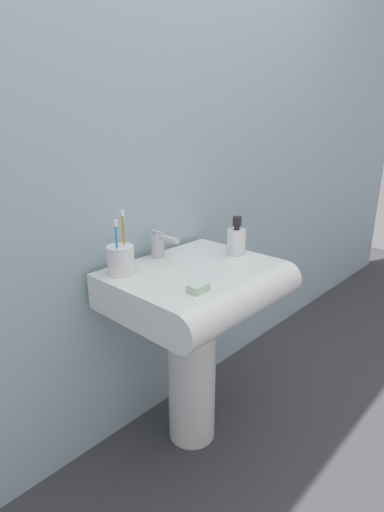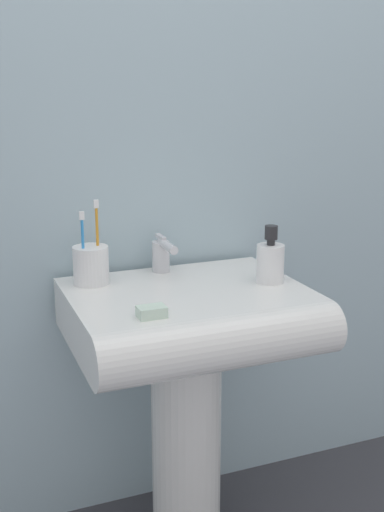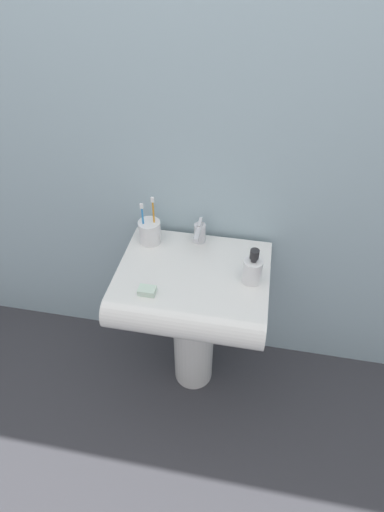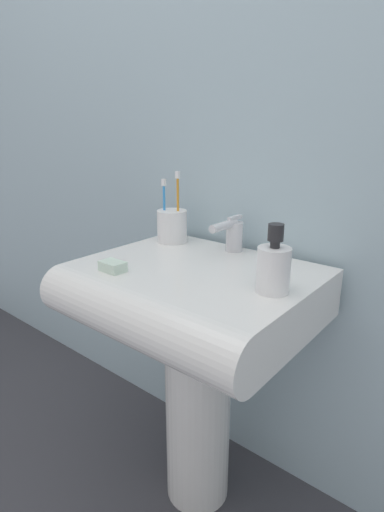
{
  "view_description": "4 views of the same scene",
  "coord_description": "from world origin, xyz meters",
  "views": [
    {
      "loc": [
        -0.94,
        -0.87,
        1.18
      ],
      "look_at": [
        -0.01,
        -0.01,
        0.75
      ],
      "focal_mm": 28.0,
      "sensor_mm": 36.0,
      "label": 1
    },
    {
      "loc": [
        -0.53,
        -1.38,
        1.19
      ],
      "look_at": [
        0.01,
        -0.03,
        0.8
      ],
      "focal_mm": 45.0,
      "sensor_mm": 36.0,
      "label": 2
    },
    {
      "loc": [
        0.19,
        -1.07,
        1.73
      ],
      "look_at": [
        -0.0,
        -0.02,
        0.78
      ],
      "focal_mm": 28.0,
      "sensor_mm": 36.0,
      "label": 3
    },
    {
      "loc": [
        0.57,
        -0.73,
        1.03
      ],
      "look_at": [
        -0.03,
        0.01,
        0.73
      ],
      "focal_mm": 28.0,
      "sensor_mm": 36.0,
      "label": 4
    }
  ],
  "objects": [
    {
      "name": "soap_bottle",
      "position": [
        0.22,
        -0.03,
        0.76
      ],
      "size": [
        0.07,
        0.07,
        0.14
      ],
      "color": "white",
      "rests_on": "sink_basin"
    },
    {
      "name": "sink_basin",
      "position": [
        0.0,
        -0.05,
        0.65
      ],
      "size": [
        0.57,
        0.47,
        0.12
      ],
      "color": "white",
      "rests_on": "sink_pedestal"
    },
    {
      "name": "ground_plane",
      "position": [
        0.0,
        0.0,
        0.0
      ],
      "size": [
        6.0,
        6.0,
        0.0
      ],
      "primitive_type": "plane",
      "color": "#38383D",
      "rests_on": "ground"
    },
    {
      "name": "faucet",
      "position": [
        -0.01,
        0.15,
        0.76
      ],
      "size": [
        0.05,
        0.13,
        0.1
      ],
      "color": "silver",
      "rests_on": "sink_basin"
    },
    {
      "name": "bar_soap",
      "position": [
        -0.14,
        -0.16,
        0.72
      ],
      "size": [
        0.06,
        0.04,
        0.02
      ],
      "primitive_type": "cube",
      "color": "silver",
      "rests_on": "sink_basin"
    },
    {
      "name": "sink_pedestal",
      "position": [
        0.0,
        0.0,
        0.29
      ],
      "size": [
        0.18,
        0.18,
        0.59
      ],
      "primitive_type": "cylinder",
      "color": "white",
      "rests_on": "ground"
    },
    {
      "name": "toothbrush_cup",
      "position": [
        -0.2,
        0.13,
        0.76
      ],
      "size": [
        0.09,
        0.09,
        0.21
      ],
      "color": "white",
      "rests_on": "sink_basin"
    },
    {
      "name": "wall_back",
      "position": [
        0.0,
        0.25,
        1.2
      ],
      "size": [
        5.0,
        0.05,
        2.4
      ],
      "primitive_type": "cube",
      "color": "#9EB7C1",
      "rests_on": "ground"
    }
  ]
}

